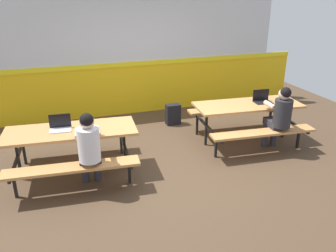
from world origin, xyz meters
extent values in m
cube|color=#4C3826|center=(0.00, 0.00, -0.01)|extent=(10.00, 10.00, 0.02)
cube|color=yellow|center=(0.00, 2.52, 0.55)|extent=(8.00, 0.12, 1.10)
cube|color=yellow|center=(0.00, 2.46, 1.15)|extent=(8.00, 0.03, 0.10)
cube|color=silver|center=(0.00, 2.52, 1.90)|extent=(6.72, 0.12, 1.40)
cube|color=tan|center=(-1.59, 0.03, 0.72)|extent=(2.01, 0.90, 0.04)
cube|color=tan|center=(-1.64, -0.60, 0.43)|extent=(1.87, 0.42, 0.04)
cube|color=tan|center=(-1.54, 0.66, 0.43)|extent=(1.87, 0.42, 0.04)
cube|color=black|center=(-2.38, 0.09, 0.35)|extent=(0.04, 0.04, 0.70)
cube|color=black|center=(-2.38, 0.09, 0.39)|extent=(0.16, 1.55, 0.04)
cube|color=black|center=(-2.42, -0.41, 0.21)|extent=(0.04, 0.04, 0.41)
cube|color=black|center=(-2.34, 0.60, 0.21)|extent=(0.04, 0.04, 0.41)
cube|color=black|center=(-0.80, -0.03, 0.35)|extent=(0.04, 0.04, 0.70)
cube|color=black|center=(-0.80, -0.03, 0.39)|extent=(0.16, 1.55, 0.04)
cube|color=black|center=(-0.84, -0.54, 0.21)|extent=(0.04, 0.04, 0.41)
cube|color=black|center=(-0.76, 0.47, 0.21)|extent=(0.04, 0.04, 0.41)
cube|color=tan|center=(1.59, 0.27, 0.72)|extent=(2.01, 0.90, 0.04)
cube|color=tan|center=(1.54, -0.37, 0.43)|extent=(1.87, 0.42, 0.04)
cube|color=tan|center=(1.64, 0.90, 0.43)|extent=(1.87, 0.42, 0.04)
cube|color=black|center=(0.80, 0.33, 0.35)|extent=(0.04, 0.04, 0.70)
cube|color=black|center=(0.80, 0.33, 0.39)|extent=(0.16, 1.55, 0.04)
cube|color=black|center=(0.76, -0.18, 0.21)|extent=(0.04, 0.04, 0.41)
cube|color=black|center=(0.84, 0.84, 0.21)|extent=(0.04, 0.04, 0.41)
cube|color=black|center=(2.38, 0.20, 0.35)|extent=(0.04, 0.04, 0.70)
cube|color=black|center=(2.38, 0.20, 0.39)|extent=(0.16, 1.55, 0.04)
cube|color=black|center=(2.34, -0.30, 0.21)|extent=(0.04, 0.04, 0.41)
cube|color=black|center=(2.42, 0.71, 0.21)|extent=(0.04, 0.04, 0.41)
cylinder|color=#2D2D38|center=(-1.45, -0.29, 0.23)|extent=(0.11, 0.11, 0.45)
cylinder|color=#2D2D38|center=(-1.28, -0.31, 0.23)|extent=(0.11, 0.11, 0.45)
cube|color=#2D2D38|center=(-1.38, -0.45, 0.51)|extent=(0.33, 0.40, 0.12)
cylinder|color=silver|center=(-1.39, -0.62, 0.75)|extent=(0.30, 0.30, 0.48)
cylinder|color=beige|center=(-1.51, -0.41, 0.85)|extent=(0.10, 0.31, 0.08)
cylinder|color=beige|center=(-1.24, -0.43, 0.85)|extent=(0.10, 0.31, 0.08)
sphere|color=beige|center=(-1.39, -0.60, 1.08)|extent=(0.20, 0.20, 0.20)
sphere|color=black|center=(-1.39, -0.63, 1.11)|extent=(0.18, 0.18, 0.18)
cylinder|color=#2D2D38|center=(1.80, -0.06, 0.23)|extent=(0.11, 0.11, 0.45)
cylinder|color=#2D2D38|center=(1.98, -0.08, 0.23)|extent=(0.11, 0.11, 0.45)
cube|color=#2D2D38|center=(1.88, -0.22, 0.51)|extent=(0.33, 0.40, 0.12)
cylinder|color=#26262B|center=(1.86, -0.39, 0.75)|extent=(0.30, 0.30, 0.48)
cylinder|color=beige|center=(1.74, -0.18, 0.85)|extent=(0.10, 0.31, 0.08)
cylinder|color=beige|center=(2.02, -0.20, 0.85)|extent=(0.10, 0.31, 0.08)
sphere|color=beige|center=(1.87, -0.37, 1.08)|extent=(0.20, 0.20, 0.20)
sphere|color=black|center=(1.86, -0.40, 1.11)|extent=(0.18, 0.18, 0.18)
cube|color=silver|center=(-1.73, 0.04, 0.75)|extent=(0.34, 0.24, 0.01)
cube|color=black|center=(-1.72, 0.15, 0.86)|extent=(0.32, 0.03, 0.21)
cube|color=black|center=(1.89, 0.24, 0.75)|extent=(0.34, 0.24, 0.01)
cube|color=black|center=(1.90, 0.35, 0.86)|extent=(0.32, 0.03, 0.21)
cube|color=black|center=(0.57, 1.51, 0.22)|extent=(0.30, 0.18, 0.44)
cube|color=black|center=(0.57, 1.62, 0.15)|extent=(0.21, 0.04, 0.19)
camera|label=1|loc=(-1.72, -5.00, 2.75)|focal=37.09mm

